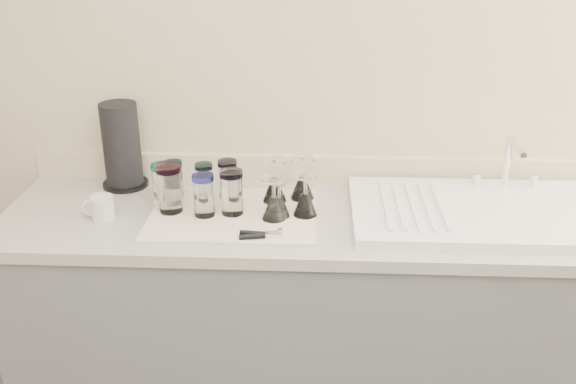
# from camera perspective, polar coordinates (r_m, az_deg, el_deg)

# --- Properties ---
(room_envelope) EXTENTS (3.54, 3.50, 2.52)m
(room_envelope) POSITION_cam_1_polar(r_m,az_deg,el_deg) (0.79, 1.05, 3.35)
(room_envelope) COLOR #515056
(room_envelope) RESTS_ON ground
(counter_unit) EXTENTS (2.06, 0.62, 0.90)m
(counter_unit) POSITION_cam_1_polar(r_m,az_deg,el_deg) (2.38, 1.76, -11.75)
(counter_unit) COLOR slate
(counter_unit) RESTS_ON ground
(sink_unit) EXTENTS (0.82, 0.50, 0.22)m
(sink_unit) POSITION_cam_1_polar(r_m,az_deg,el_deg) (2.21, 16.42, -1.68)
(sink_unit) COLOR white
(sink_unit) RESTS_ON counter_unit
(dish_towel) EXTENTS (0.55, 0.42, 0.01)m
(dish_towel) POSITION_cam_1_polar(r_m,az_deg,el_deg) (2.14, -4.87, -1.94)
(dish_towel) COLOR white
(dish_towel) RESTS_ON counter_unit
(tumbler_teal) EXTENTS (0.06, 0.06, 0.13)m
(tumbler_teal) POSITION_cam_1_polar(r_m,az_deg,el_deg) (2.28, -10.11, 1.22)
(tumbler_teal) COLOR white
(tumbler_teal) RESTS_ON dish_towel
(tumbler_cyan) EXTENTS (0.06, 0.06, 0.12)m
(tumbler_cyan) POSITION_cam_1_polar(r_m,az_deg,el_deg) (2.24, -7.46, 1.01)
(tumbler_cyan) COLOR white
(tumbler_cyan) RESTS_ON dish_towel
(tumbler_purple) EXTENTS (0.07, 0.07, 0.13)m
(tumbler_purple) POSITION_cam_1_polar(r_m,az_deg,el_deg) (2.24, -5.37, 1.18)
(tumbler_purple) COLOR white
(tumbler_purple) RESTS_ON dish_towel
(tumbler_magenta) EXTENTS (0.08, 0.08, 0.16)m
(tumbler_magenta) POSITION_cam_1_polar(r_m,az_deg,el_deg) (2.15, -10.48, 0.32)
(tumbler_magenta) COLOR white
(tumbler_magenta) RESTS_ON dish_towel
(tumbler_blue) EXTENTS (0.07, 0.07, 0.14)m
(tumbler_blue) POSITION_cam_1_polar(r_m,az_deg,el_deg) (2.11, -7.50, -0.26)
(tumbler_blue) COLOR white
(tumbler_blue) RESTS_ON dish_towel
(tumbler_lavender) EXTENTS (0.08, 0.08, 0.15)m
(tumbler_lavender) POSITION_cam_1_polar(r_m,az_deg,el_deg) (2.11, -5.01, -0.00)
(tumbler_lavender) COLOR white
(tumbler_lavender) RESTS_ON dish_towel
(tumbler_extra) EXTENTS (0.07, 0.07, 0.14)m
(tumbler_extra) POSITION_cam_1_polar(r_m,az_deg,el_deg) (2.23, -11.13, 0.80)
(tumbler_extra) COLOR white
(tumbler_extra) RESTS_ON dish_towel
(goblet_back_left) EXTENTS (0.08, 0.08, 0.15)m
(goblet_back_left) POSITION_cam_1_polar(r_m,az_deg,el_deg) (2.20, -1.21, 0.43)
(goblet_back_left) COLOR white
(goblet_back_left) RESTS_ON dish_towel
(goblet_back_right) EXTENTS (0.08, 0.08, 0.15)m
(goblet_back_right) POSITION_cam_1_polar(r_m,az_deg,el_deg) (2.22, 1.27, 0.66)
(goblet_back_right) COLOR white
(goblet_back_right) RESTS_ON dish_towel
(goblet_front_left) EXTENTS (0.08, 0.08, 0.14)m
(goblet_front_left) POSITION_cam_1_polar(r_m,az_deg,el_deg) (2.08, -1.27, -1.14)
(goblet_front_left) COLOR white
(goblet_front_left) RESTS_ON dish_towel
(goblet_front_right) EXTENTS (0.08, 0.08, 0.14)m
(goblet_front_right) POSITION_cam_1_polar(r_m,az_deg,el_deg) (2.10, 1.54, -0.81)
(goblet_front_right) COLOR white
(goblet_front_right) RESTS_ON dish_towel
(goblet_extra) EXTENTS (0.07, 0.07, 0.13)m
(goblet_extra) POSITION_cam_1_polar(r_m,az_deg,el_deg) (2.10, -0.78, -1.06)
(goblet_extra) COLOR white
(goblet_extra) RESTS_ON dish_towel
(can_opener) EXTENTS (0.13, 0.05, 0.02)m
(can_opener) POSITION_cam_1_polar(r_m,az_deg,el_deg) (1.98, -2.42, -3.83)
(can_opener) COLOR silver
(can_opener) RESTS_ON dish_towel
(white_mug) EXTENTS (0.11, 0.08, 0.08)m
(white_mug) POSITION_cam_1_polar(r_m,az_deg,el_deg) (2.19, -16.23, -1.33)
(white_mug) COLOR silver
(white_mug) RESTS_ON counter_unit
(paper_towel_roll) EXTENTS (0.17, 0.17, 0.31)m
(paper_towel_roll) POSITION_cam_1_polar(r_m,az_deg,el_deg) (2.39, -14.56, 3.94)
(paper_towel_roll) COLOR black
(paper_towel_roll) RESTS_ON counter_unit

